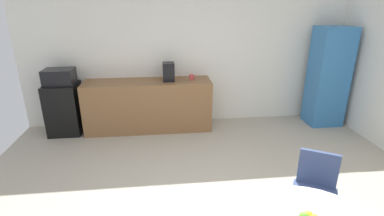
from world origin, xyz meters
TOP-DOWN VIEW (x-y plane):
  - wall_back at (0.00, 3.00)m, footprint 6.00×0.10m
  - counter_block at (-0.75, 2.65)m, footprint 2.23×0.60m
  - mini_fridge at (-2.22, 2.65)m, footprint 0.54×0.54m
  - microwave at (-2.22, 2.65)m, footprint 0.48×0.38m
  - locker_cabinet at (2.55, 2.55)m, footprint 0.60×0.50m
  - chair_navy at (0.98, -0.04)m, footprint 0.58×0.58m
  - mug_white at (0.03, 2.68)m, footprint 0.13×0.08m
  - coffee_maker at (-0.37, 2.65)m, footprint 0.20×0.24m

SIDE VIEW (x-z plane):
  - mini_fridge at x=-2.22m, z-range 0.00..0.89m
  - counter_block at x=-0.75m, z-range 0.00..0.90m
  - chair_navy at x=0.98m, z-range 0.11..0.94m
  - locker_cabinet at x=2.55m, z-range 0.00..1.81m
  - mug_white at x=0.03m, z-range 0.90..1.00m
  - microwave at x=-2.22m, z-range 0.89..1.15m
  - coffee_maker at x=-0.37m, z-range 0.90..1.22m
  - wall_back at x=0.00m, z-range 0.00..2.60m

